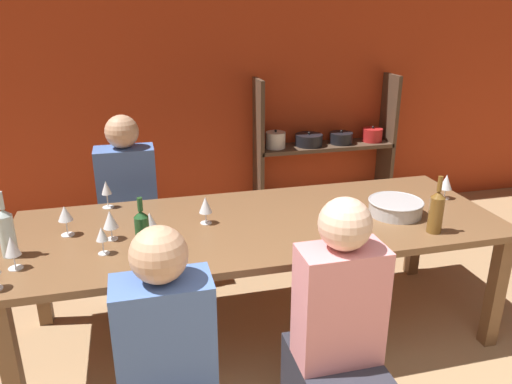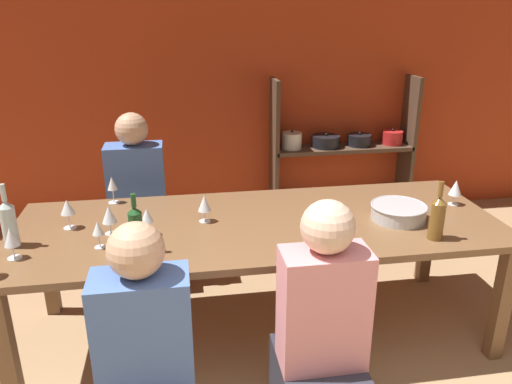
{
  "view_description": "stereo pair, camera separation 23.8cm",
  "coord_description": "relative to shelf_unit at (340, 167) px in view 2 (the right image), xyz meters",
  "views": [
    {
      "loc": [
        -0.71,
        -0.63,
        1.93
      ],
      "look_at": [
        -0.04,
        2.02,
        0.9
      ],
      "focal_mm": 35.0,
      "sensor_mm": 36.0,
      "label": 1
    },
    {
      "loc": [
        -0.48,
        -0.68,
        1.93
      ],
      "look_at": [
        -0.04,
        2.02,
        0.9
      ],
      "focal_mm": 35.0,
      "sensor_mm": 36.0,
      "label": 2
    }
  ],
  "objects": [
    {
      "name": "shelf_unit",
      "position": [
        0.0,
        0.0,
        0.0
      ],
      "size": [
        1.33,
        0.3,
        1.33
      ],
      "color": "#4C3828",
      "rests_on": "ground_plane"
    },
    {
      "name": "wine_glass_red_a",
      "position": [
        -1.89,
        -1.73,
        0.36
      ],
      "size": [
        0.08,
        0.08,
        0.16
      ],
      "color": "white",
      "rests_on": "dining_table"
    },
    {
      "name": "wall_back_red",
      "position": [
        -1.02,
        0.2,
        0.85
      ],
      "size": [
        8.8,
        0.06,
        2.7
      ],
      "color": "#B23819",
      "rests_on": "ground_plane"
    },
    {
      "name": "dining_table",
      "position": [
        -1.06,
        -1.71,
        0.18
      ],
      "size": [
        2.79,
        1.04,
        0.75
      ],
      "color": "brown",
      "rests_on": "ground_plane"
    },
    {
      "name": "person_far_a",
      "position": [
        -1.8,
        -0.91,
        -0.04
      ],
      "size": [
        0.4,
        0.49,
        1.26
      ],
      "rotation": [
        0.0,
        0.0,
        3.14
      ],
      "color": "#2D2D38",
      "rests_on": "ground_plane"
    },
    {
      "name": "wine_glass_white_e",
      "position": [
        -1.37,
        -1.65,
        0.36
      ],
      "size": [
        0.08,
        0.08,
        0.16
      ],
      "color": "white",
      "rests_on": "dining_table"
    },
    {
      "name": "wine_glass_empty_b",
      "position": [
        -2.33,
        -1.95,
        0.37
      ],
      "size": [
        0.07,
        0.07,
        0.17
      ],
      "color": "white",
      "rests_on": "dining_table"
    },
    {
      "name": "wine_glass_white_a",
      "position": [
        0.19,
        -1.63,
        0.36
      ],
      "size": [
        0.08,
        0.08,
        0.16
      ],
      "color": "white",
      "rests_on": "dining_table"
    },
    {
      "name": "wine_bottle_amber",
      "position": [
        -2.38,
        -1.8,
        0.38
      ],
      "size": [
        0.08,
        0.08,
        0.34
      ],
      "color": "#B2C6C1",
      "rests_on": "dining_table"
    },
    {
      "name": "wine_glass_white_b",
      "position": [
        -2.12,
        -1.62,
        0.37
      ],
      "size": [
        0.08,
        0.08,
        0.17
      ],
      "color": "white",
      "rests_on": "dining_table"
    },
    {
      "name": "wine_glass_empty_a",
      "position": [
        -1.93,
        -1.89,
        0.36
      ],
      "size": [
        0.06,
        0.06,
        0.15
      ],
      "color": "white",
      "rests_on": "dining_table"
    },
    {
      "name": "wine_glass_white_d",
      "position": [
        -1.68,
        -1.78,
        0.36
      ],
      "size": [
        0.07,
        0.07,
        0.15
      ],
      "color": "white",
      "rests_on": "dining_table"
    },
    {
      "name": "wine_bottle_green",
      "position": [
        -0.17,
        -2.07,
        0.38
      ],
      "size": [
        0.08,
        0.08,
        0.32
      ],
      "color": "brown",
      "rests_on": "dining_table"
    },
    {
      "name": "mixing_bowl",
      "position": [
        -0.25,
        -1.79,
        0.3
      ],
      "size": [
        0.33,
        0.33,
        0.09
      ],
      "color": "#B7BABC",
      "rests_on": "dining_table"
    },
    {
      "name": "person_near_a",
      "position": [
        -1.68,
        -2.57,
        -0.07
      ],
      "size": [
        0.39,
        0.49,
        1.17
      ],
      "color": "#2D2D38",
      "rests_on": "ground_plane"
    },
    {
      "name": "person_near_b",
      "position": [
        -0.91,
        -2.52,
        -0.05
      ],
      "size": [
        0.38,
        0.47,
        1.2
      ],
      "color": "#2D2D38",
      "rests_on": "ground_plane"
    },
    {
      "name": "wine_glass_white_c",
      "position": [
        -1.92,
        -1.26,
        0.37
      ],
      "size": [
        0.07,
        0.07,
        0.17
      ],
      "color": "white",
      "rests_on": "dining_table"
    },
    {
      "name": "wine_bottle_dark",
      "position": [
        -1.73,
        -1.98,
        0.38
      ],
      "size": [
        0.07,
        0.07,
        0.31
      ],
      "color": "#1E4C23",
      "rests_on": "dining_table"
    }
  ]
}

